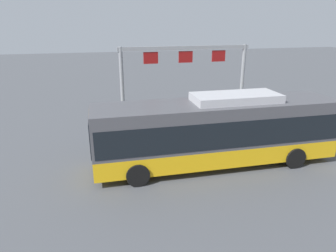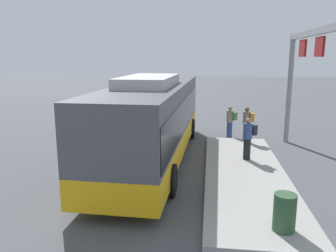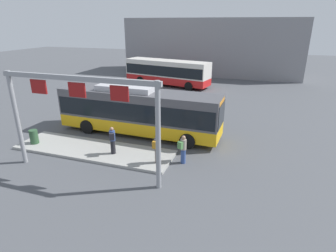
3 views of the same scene
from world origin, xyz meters
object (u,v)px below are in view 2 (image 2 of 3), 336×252
object	(u,v)px
person_waiting_near	(230,121)
person_waiting_mid	(248,137)
person_boarding	(247,123)
trash_bin	(284,213)
bus_main	(154,116)

from	to	relation	value
person_waiting_near	person_waiting_mid	bearing A→B (deg)	123.08
person_boarding	trash_bin	size ratio (longest dim) A/B	1.86
bus_main	person_boarding	size ratio (longest dim) A/B	6.92
person_boarding	person_waiting_near	distance (m)	1.46
person_waiting_mid	trash_bin	size ratio (longest dim) A/B	1.86
person_waiting_mid	trash_bin	xyz separation A→B (m)	(-5.56, -0.25, -0.44)
person_boarding	trash_bin	distance (m)	8.45
bus_main	person_waiting_mid	distance (m)	3.82
person_boarding	person_waiting_mid	world-z (taller)	same
person_waiting_near	person_boarding	bearing A→B (deg)	145.81
person_waiting_near	person_waiting_mid	world-z (taller)	person_waiting_mid
bus_main	person_waiting_mid	world-z (taller)	bus_main
person_boarding	person_waiting_mid	xyz separation A→B (m)	(-2.88, 0.25, 0.00)
person_waiting_mid	person_boarding	bearing A→B (deg)	-121.61
trash_bin	person_boarding	bearing A→B (deg)	-0.01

